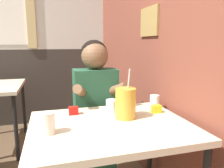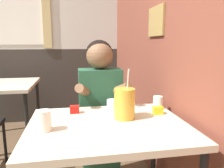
{
  "view_description": "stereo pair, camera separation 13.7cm",
  "coord_description": "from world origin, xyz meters",
  "px_view_note": "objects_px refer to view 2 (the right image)",
  "views": [
    {
      "loc": [
        0.29,
        -0.78,
        1.18
      ],
      "look_at": [
        0.67,
        0.51,
        0.93
      ],
      "focal_mm": 35.0,
      "sensor_mm": 36.0,
      "label": 1
    },
    {
      "loc": [
        0.43,
        -0.81,
        1.18
      ],
      "look_at": [
        0.67,
        0.51,
        0.93
      ],
      "focal_mm": 35.0,
      "sensor_mm": 36.0,
      "label": 2
    }
  ],
  "objects_px": {
    "background_table": "(6,91)",
    "cocktail_pitcher": "(125,104)",
    "person_seated": "(100,109)",
    "main_table": "(108,136)"
  },
  "relations": [
    {
      "from": "person_seated",
      "to": "cocktail_pitcher",
      "type": "height_order",
      "value": "person_seated"
    },
    {
      "from": "background_table",
      "to": "person_seated",
      "type": "xyz_separation_m",
      "value": [
        0.98,
        -0.94,
        0.01
      ]
    },
    {
      "from": "main_table",
      "to": "cocktail_pitcher",
      "type": "xyz_separation_m",
      "value": [
        0.11,
        0.07,
        0.17
      ]
    },
    {
      "from": "main_table",
      "to": "cocktail_pitcher",
      "type": "height_order",
      "value": "cocktail_pitcher"
    },
    {
      "from": "main_table",
      "to": "person_seated",
      "type": "bearing_deg",
      "value": 87.62
    },
    {
      "from": "background_table",
      "to": "cocktail_pitcher",
      "type": "distance_m",
      "value": 1.78
    },
    {
      "from": "background_table",
      "to": "person_seated",
      "type": "relative_size",
      "value": 0.69
    },
    {
      "from": "person_seated",
      "to": "cocktail_pitcher",
      "type": "bearing_deg",
      "value": -78.95
    },
    {
      "from": "main_table",
      "to": "cocktail_pitcher",
      "type": "distance_m",
      "value": 0.22
    },
    {
      "from": "main_table",
      "to": "background_table",
      "type": "relative_size",
      "value": 1.09
    }
  ]
}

